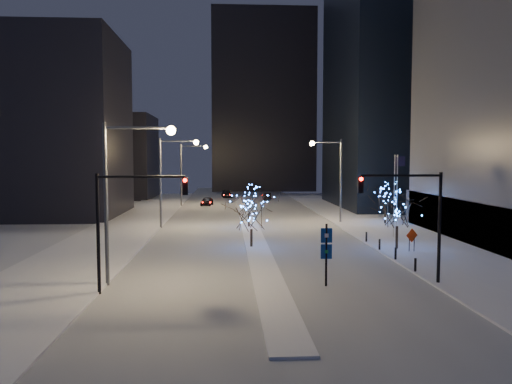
{
  "coord_description": "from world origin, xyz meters",
  "views": [
    {
      "loc": [
        -2.6,
        -28.83,
        7.92
      ],
      "look_at": [
        -0.17,
        12.85,
        5.0
      ],
      "focal_mm": 35.0,
      "sensor_mm": 36.0,
      "label": 1
    }
  ],
  "objects": [
    {
      "name": "wayfinding_sign",
      "position": [
        3.45,
        1.0,
        2.38
      ],
      "size": [
        0.69,
        0.13,
        3.88
      ],
      "rotation": [
        0.0,
        0.0,
        -0.01
      ],
      "color": "black",
      "rests_on": "ground"
    },
    {
      "name": "median",
      "position": [
        0.0,
        30.0,
        0.07
      ],
      "size": [
        2.0,
        80.0,
        0.15
      ],
      "primitive_type": "cube",
      "color": "white",
      "rests_on": "ground"
    },
    {
      "name": "bollards",
      "position": [
        10.2,
        10.0,
        0.6
      ],
      "size": [
        0.16,
        12.16,
        0.9
      ],
      "color": "black",
      "rests_on": "east_sidewalk"
    },
    {
      "name": "car_far",
      "position": [
        -2.64,
        68.92,
        0.68
      ],
      "size": [
        2.36,
        4.86,
        1.36
      ],
      "primitive_type": "imported",
      "rotation": [
        0.0,
        0.0,
        0.1
      ],
      "color": "black",
      "rests_on": "ground"
    },
    {
      "name": "flagpoles",
      "position": [
        13.37,
        17.25,
        4.8
      ],
      "size": [
        1.35,
        2.6,
        8.0
      ],
      "color": "silver",
      "rests_on": "east_sidewalk"
    },
    {
      "name": "holiday_tree_median_near",
      "position": [
        -0.5,
        14.13,
        3.26
      ],
      "size": [
        4.29,
        4.29,
        5.01
      ],
      "color": "black",
      "rests_on": "median"
    },
    {
      "name": "road",
      "position": [
        0.0,
        35.0,
        0.01
      ],
      "size": [
        20.0,
        130.0,
        0.02
      ],
      "primitive_type": "cube",
      "color": "#B0B6C0",
      "rests_on": "ground"
    },
    {
      "name": "traffic_signal_west",
      "position": [
        -8.44,
        -0.0,
        4.76
      ],
      "size": [
        5.26,
        0.43,
        7.0
      ],
      "color": "black",
      "rests_on": "ground"
    },
    {
      "name": "holiday_tree_plaza_far",
      "position": [
        16.01,
        28.55,
        3.25
      ],
      "size": [
        4.52,
        4.52,
        4.81
      ],
      "color": "black",
      "rests_on": "east_sidewalk"
    },
    {
      "name": "holiday_tree_median_far",
      "position": [
        -0.15,
        26.71,
        3.05
      ],
      "size": [
        3.82,
        3.82,
        4.56
      ],
      "color": "black",
      "rests_on": "median"
    },
    {
      "name": "horizon_block",
      "position": [
        6.0,
        92.0,
        21.0
      ],
      "size": [
        24.0,
        14.0,
        42.0
      ],
      "primitive_type": "cube",
      "color": "black",
      "rests_on": "ground"
    },
    {
      "name": "holiday_tree_plaza_near",
      "position": [
        11.83,
        12.48,
        3.59
      ],
      "size": [
        4.36,
        4.36,
        5.3
      ],
      "color": "black",
      "rests_on": "east_sidewalk"
    },
    {
      "name": "west_sidewalk",
      "position": [
        -14.0,
        20.0,
        0.07
      ],
      "size": [
        8.0,
        90.0,
        0.15
      ],
      "primitive_type": "cube",
      "color": "white",
      "rests_on": "ground"
    },
    {
      "name": "car_near",
      "position": [
        -5.9,
        52.89,
        0.7
      ],
      "size": [
        2.23,
        4.31,
        1.4
      ],
      "primitive_type": "imported",
      "rotation": [
        0.0,
        0.0,
        -0.15
      ],
      "color": "black",
      "rests_on": "ground"
    },
    {
      "name": "traffic_signal_east",
      "position": [
        8.94,
        1.0,
        4.76
      ],
      "size": [
        5.26,
        0.43,
        7.0
      ],
      "color": "black",
      "rests_on": "ground"
    },
    {
      "name": "street_lamp_east",
      "position": [
        10.08,
        30.0,
        6.45
      ],
      "size": [
        3.9,
        0.56,
        10.0
      ],
      "color": "#595E66",
      "rests_on": "ground"
    },
    {
      "name": "street_lamp_w_near",
      "position": [
        -8.94,
        2.0,
        6.5
      ],
      "size": [
        4.4,
        0.56,
        10.0
      ],
      "color": "#595E66",
      "rests_on": "ground"
    },
    {
      "name": "filler_west_far",
      "position": [
        -26.0,
        70.0,
        8.0
      ],
      "size": [
        18.0,
        16.0,
        16.0
      ],
      "primitive_type": "cube",
      "color": "black",
      "rests_on": "ground"
    },
    {
      "name": "construction_sign",
      "position": [
        12.62,
        11.1,
        1.3
      ],
      "size": [
        1.1,
        0.45,
        1.92
      ],
      "rotation": [
        0.0,
        0.0,
        0.36
      ],
      "color": "black",
      "rests_on": "east_sidewalk"
    },
    {
      "name": "east_sidewalk",
      "position": [
        15.0,
        20.0,
        0.07
      ],
      "size": [
        10.0,
        90.0,
        0.15
      ],
      "primitive_type": "cube",
      "color": "white",
      "rests_on": "ground"
    },
    {
      "name": "street_lamp_w_far",
      "position": [
        -8.94,
        52.0,
        6.5
      ],
      "size": [
        4.4,
        0.56,
        10.0
      ],
      "color": "#595E66",
      "rests_on": "ground"
    },
    {
      "name": "ground",
      "position": [
        0.0,
        0.0,
        0.0
      ],
      "size": [
        160.0,
        160.0,
        0.0
      ],
      "primitive_type": "plane",
      "color": "silver",
      "rests_on": "ground"
    },
    {
      "name": "street_lamp_w_mid",
      "position": [
        -8.94,
        27.0,
        6.5
      ],
      "size": [
        4.4,
        0.56,
        10.0
      ],
      "color": "#595E66",
      "rests_on": "ground"
    },
    {
      "name": "filler_west_near",
      "position": [
        -28.0,
        40.0,
        12.0
      ],
      "size": [
        22.0,
        18.0,
        24.0
      ],
      "primitive_type": "cube",
      "color": "black",
      "rests_on": "ground"
    },
    {
      "name": "car_mid",
      "position": [
        4.8,
        63.3,
        0.66
      ],
      "size": [
        1.42,
        4.04,
        1.33
      ],
      "primitive_type": "imported",
      "rotation": [
        0.0,
        0.0,
        3.14
      ],
      "color": "black",
      "rests_on": "ground"
    }
  ]
}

